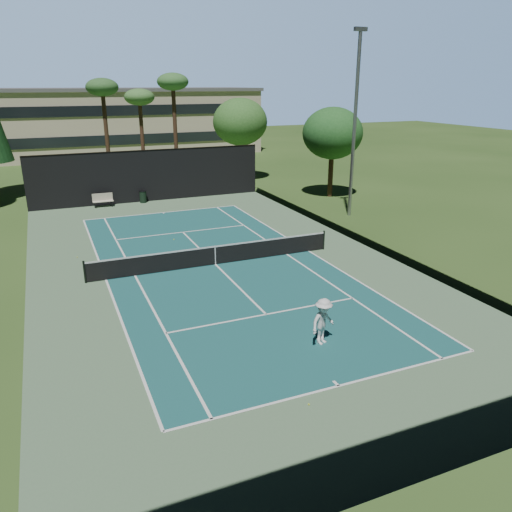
{
  "coord_description": "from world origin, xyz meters",
  "views": [
    {
      "loc": [
        -7.52,
        -23.06,
        8.86
      ],
      "look_at": [
        1.0,
        -3.0,
        1.3
      ],
      "focal_mm": 35.0,
      "sensor_mm": 36.0,
      "label": 1
    }
  ],
  "objects_px": {
    "tennis_ball_d": "(77,257)",
    "trash_bin": "(143,197)",
    "tennis_net": "(215,255)",
    "park_bench": "(103,200)",
    "player": "(323,321)",
    "tennis_ball_a": "(309,404)",
    "tennis_ball_c": "(174,239)",
    "tennis_ball_b": "(189,250)"
  },
  "relations": [
    {
      "from": "tennis_ball_c",
      "to": "park_bench",
      "type": "distance_m",
      "value": 10.79
    },
    {
      "from": "player",
      "to": "park_bench",
      "type": "relative_size",
      "value": 1.15
    },
    {
      "from": "tennis_net",
      "to": "tennis_ball_d",
      "type": "height_order",
      "value": "tennis_net"
    },
    {
      "from": "park_bench",
      "to": "tennis_ball_d",
      "type": "bearing_deg",
      "value": -103.46
    },
    {
      "from": "tennis_ball_a",
      "to": "park_bench",
      "type": "bearing_deg",
      "value": 95.0
    },
    {
      "from": "player",
      "to": "tennis_ball_c",
      "type": "xyz_separation_m",
      "value": [
        -1.82,
        14.36,
        -0.83
      ]
    },
    {
      "from": "tennis_ball_c",
      "to": "park_bench",
      "type": "relative_size",
      "value": 0.05
    },
    {
      "from": "trash_bin",
      "to": "tennis_ball_a",
      "type": "bearing_deg",
      "value": -91.28
    },
    {
      "from": "tennis_ball_b",
      "to": "tennis_ball_c",
      "type": "xyz_separation_m",
      "value": [
        -0.29,
        2.26,
        0.0
      ]
    },
    {
      "from": "tennis_ball_d",
      "to": "park_bench",
      "type": "bearing_deg",
      "value": 76.54
    },
    {
      "from": "tennis_net",
      "to": "tennis_ball_b",
      "type": "relative_size",
      "value": 196.36
    },
    {
      "from": "tennis_ball_b",
      "to": "tennis_ball_d",
      "type": "xyz_separation_m",
      "value": [
        -5.86,
        1.17,
        -0.0
      ]
    },
    {
      "from": "tennis_ball_b",
      "to": "park_bench",
      "type": "xyz_separation_m",
      "value": [
        -3.11,
        12.66,
        0.51
      ]
    },
    {
      "from": "tennis_ball_b",
      "to": "tennis_net",
      "type": "bearing_deg",
      "value": -77.3
    },
    {
      "from": "tennis_ball_c",
      "to": "player",
      "type": "bearing_deg",
      "value": -82.76
    },
    {
      "from": "player",
      "to": "park_bench",
      "type": "distance_m",
      "value": 25.2
    },
    {
      "from": "tennis_ball_d",
      "to": "park_bench",
      "type": "xyz_separation_m",
      "value": [
        2.75,
        11.49,
        0.52
      ]
    },
    {
      "from": "player",
      "to": "trash_bin",
      "type": "relative_size",
      "value": 1.83
    },
    {
      "from": "park_bench",
      "to": "player",
      "type": "bearing_deg",
      "value": -79.37
    },
    {
      "from": "tennis_ball_d",
      "to": "park_bench",
      "type": "distance_m",
      "value": 11.82
    },
    {
      "from": "tennis_ball_c",
      "to": "tennis_ball_d",
      "type": "distance_m",
      "value": 5.68
    },
    {
      "from": "tennis_ball_a",
      "to": "trash_bin",
      "type": "bearing_deg",
      "value": 88.72
    },
    {
      "from": "player",
      "to": "park_bench",
      "type": "height_order",
      "value": "player"
    },
    {
      "from": "tennis_net",
      "to": "player",
      "type": "bearing_deg",
      "value": -84.43
    },
    {
      "from": "tennis_net",
      "to": "park_bench",
      "type": "distance_m",
      "value": 15.89
    },
    {
      "from": "player",
      "to": "trash_bin",
      "type": "distance_m",
      "value": 25.04
    },
    {
      "from": "tennis_net",
      "to": "trash_bin",
      "type": "bearing_deg",
      "value": 92.48
    },
    {
      "from": "tennis_ball_b",
      "to": "trash_bin",
      "type": "relative_size",
      "value": 0.07
    },
    {
      "from": "park_bench",
      "to": "trash_bin",
      "type": "height_order",
      "value": "park_bench"
    },
    {
      "from": "park_bench",
      "to": "trash_bin",
      "type": "bearing_deg",
      "value": 4.28
    },
    {
      "from": "player",
      "to": "tennis_ball_d",
      "type": "relative_size",
      "value": 29.94
    },
    {
      "from": "tennis_ball_a",
      "to": "trash_bin",
      "type": "relative_size",
      "value": 0.07
    },
    {
      "from": "tennis_ball_d",
      "to": "trash_bin",
      "type": "xyz_separation_m",
      "value": [
        5.81,
        11.72,
        0.45
      ]
    },
    {
      "from": "player",
      "to": "tennis_ball_a",
      "type": "xyz_separation_m",
      "value": [
        -2.21,
        -3.05,
        -0.83
      ]
    },
    {
      "from": "tennis_ball_b",
      "to": "trash_bin",
      "type": "xyz_separation_m",
      "value": [
        -0.05,
        12.89,
        0.45
      ]
    },
    {
      "from": "tennis_net",
      "to": "tennis_ball_b",
      "type": "height_order",
      "value": "tennis_net"
    },
    {
      "from": "tennis_ball_a",
      "to": "park_bench",
      "type": "height_order",
      "value": "park_bench"
    },
    {
      "from": "tennis_net",
      "to": "park_bench",
      "type": "relative_size",
      "value": 8.6
    },
    {
      "from": "player",
      "to": "tennis_ball_b",
      "type": "xyz_separation_m",
      "value": [
        -1.54,
        12.1,
        -0.83
      ]
    },
    {
      "from": "tennis_ball_c",
      "to": "trash_bin",
      "type": "relative_size",
      "value": 0.08
    },
    {
      "from": "tennis_ball_d",
      "to": "tennis_ball_a",
      "type": "bearing_deg",
      "value": -72.38
    },
    {
      "from": "trash_bin",
      "to": "player",
      "type": "bearing_deg",
      "value": -86.37
    }
  ]
}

